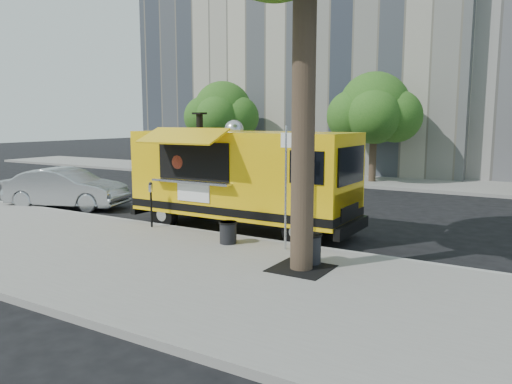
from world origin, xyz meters
TOP-DOWN VIEW (x-y plane):
  - ground at (0.00, 0.00)m, footprint 120.00×120.00m
  - sidewalk at (0.00, -4.00)m, footprint 60.00×6.00m
  - curb at (0.00, -0.93)m, footprint 60.00×0.14m
  - far_sidewalk at (0.00, 13.50)m, footprint 60.00×5.00m
  - tree_well at (2.60, -2.80)m, footprint 1.20×1.20m
  - far_tree_a at (-10.00, 12.30)m, footprint 3.42×3.42m
  - far_tree_b at (-1.00, 12.70)m, footprint 3.60×3.60m
  - sign_post at (1.55, -1.55)m, footprint 0.28×0.06m
  - parking_meter at (-3.00, -1.35)m, footprint 0.11×0.11m
  - food_truck at (-0.89, 0.22)m, footprint 7.04×3.26m
  - sedan at (-8.50, 0.00)m, footprint 4.79×2.89m
  - trash_bin_left at (0.03, -1.80)m, footprint 0.47×0.47m
  - trash_bin_right at (2.57, -2.34)m, footprint 0.55×0.55m

SIDE VIEW (x-z plane):
  - ground at x=0.00m, z-range 0.00..0.00m
  - sidewalk at x=0.00m, z-range 0.00..0.15m
  - curb at x=0.00m, z-range -0.01..0.15m
  - far_sidewalk at x=0.00m, z-range 0.00..0.15m
  - tree_well at x=2.60m, z-range 0.14..0.17m
  - trash_bin_left at x=0.03m, z-range 0.17..0.73m
  - trash_bin_right at x=2.57m, z-range 0.17..0.83m
  - sedan at x=-8.50m, z-range 0.00..1.49m
  - parking_meter at x=-3.00m, z-range 0.31..1.65m
  - food_truck at x=-0.89m, z-range -0.10..3.37m
  - sign_post at x=1.55m, z-range 0.35..3.35m
  - far_tree_a at x=-10.00m, z-range 1.10..6.45m
  - far_tree_b at x=-1.00m, z-range 1.08..6.58m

